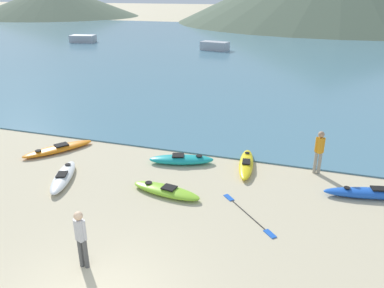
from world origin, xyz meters
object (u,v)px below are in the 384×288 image
at_px(kayak_on_sand_3, 166,191).
at_px(person_near_waterline, 319,150).
at_px(kayak_on_sand_0, 375,193).
at_px(person_near_foreground, 81,236).
at_px(kayak_on_sand_5, 58,149).
at_px(kayak_on_sand_4, 246,164).
at_px(kayak_on_sand_1, 63,177).
at_px(moored_boat_1, 83,39).
at_px(moored_boat_0, 215,46).
at_px(kayak_on_sand_2, 181,159).
at_px(loose_paddle, 248,214).

distance_m(kayak_on_sand_3, person_near_waterline, 6.13).
xyz_separation_m(kayak_on_sand_0, person_near_foreground, (-7.65, -6.19, 0.79)).
distance_m(kayak_on_sand_5, person_near_waterline, 11.18).
distance_m(kayak_on_sand_4, kayak_on_sand_5, 8.39).
bearing_deg(kayak_on_sand_1, kayak_on_sand_5, 129.71).
relative_size(kayak_on_sand_5, person_near_foreground, 1.82).
bearing_deg(kayak_on_sand_4, kayak_on_sand_3, -127.49).
bearing_deg(person_near_waterline, moored_boat_1, 134.44).
bearing_deg(moored_boat_0, moored_boat_1, 175.31).
relative_size(kayak_on_sand_2, loose_paddle, 1.32).
xyz_separation_m(kayak_on_sand_2, kayak_on_sand_3, (0.33, -2.58, -0.04)).
bearing_deg(kayak_on_sand_0, moored_boat_0, 113.91).
xyz_separation_m(kayak_on_sand_5, person_near_waterline, (11.07, 1.29, 0.88)).
bearing_deg(kayak_on_sand_0, kayak_on_sand_3, -164.00).
height_order(kayak_on_sand_2, kayak_on_sand_5, kayak_on_sand_2).
xyz_separation_m(person_near_foreground, moored_boat_0, (-6.43, 37.94, -0.40)).
bearing_deg(kayak_on_sand_4, kayak_on_sand_0, -12.18).
relative_size(kayak_on_sand_0, kayak_on_sand_5, 1.17).
height_order(kayak_on_sand_0, kayak_on_sand_3, kayak_on_sand_0).
relative_size(kayak_on_sand_4, moored_boat_1, 0.81).
distance_m(kayak_on_sand_0, kayak_on_sand_5, 13.03).
distance_m(moored_boat_0, moored_boat_1, 19.31).
relative_size(kayak_on_sand_1, person_near_foreground, 1.66).
bearing_deg(kayak_on_sand_1, person_near_waterline, 21.48).
relative_size(kayak_on_sand_1, moored_boat_0, 0.79).
xyz_separation_m(moored_boat_0, loose_paddle, (10.06, -34.19, -0.54)).
relative_size(kayak_on_sand_4, person_near_foreground, 1.74).
bearing_deg(person_near_foreground, kayak_on_sand_4, 67.68).
relative_size(kayak_on_sand_1, kayak_on_sand_4, 0.96).
distance_m(kayak_on_sand_1, kayak_on_sand_3, 4.10).
height_order(kayak_on_sand_1, loose_paddle, kayak_on_sand_1).
height_order(kayak_on_sand_1, kayak_on_sand_2, kayak_on_sand_2).
distance_m(kayak_on_sand_0, kayak_on_sand_2, 7.37).
bearing_deg(kayak_on_sand_3, kayak_on_sand_0, 16.00).
relative_size(kayak_on_sand_0, kayak_on_sand_1, 1.27).
bearing_deg(kayak_on_sand_4, loose_paddle, -78.86).
distance_m(kayak_on_sand_2, moored_boat_1, 41.81).
height_order(kayak_on_sand_1, moored_boat_0, moored_boat_0).
bearing_deg(moored_boat_1, person_near_waterline, -45.56).
relative_size(person_near_foreground, moored_boat_1, 0.47).
xyz_separation_m(kayak_on_sand_5, person_near_foreground, (5.38, -6.24, 0.83)).
bearing_deg(kayak_on_sand_3, kayak_on_sand_4, 52.51).
xyz_separation_m(kayak_on_sand_5, loose_paddle, (9.02, -2.50, -0.11)).
xyz_separation_m(person_near_waterline, moored_boat_1, (-31.36, 31.98, -0.47)).
bearing_deg(person_near_foreground, moored_boat_0, 99.62).
bearing_deg(moored_boat_1, kayak_on_sand_1, -58.03).
height_order(kayak_on_sand_2, moored_boat_1, moored_boat_1).
bearing_deg(kayak_on_sand_3, kayak_on_sand_5, 161.03).
distance_m(moored_boat_0, loose_paddle, 35.65).
relative_size(kayak_on_sand_3, person_near_waterline, 1.55).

